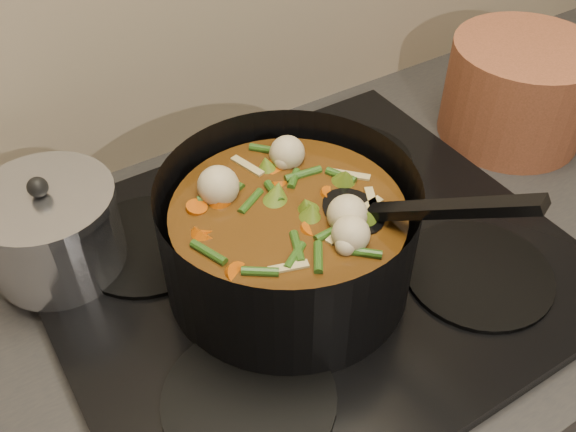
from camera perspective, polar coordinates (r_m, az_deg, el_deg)
stovetop at (r=0.81m, az=1.88°, el=-4.32°), size 0.62×0.54×0.03m
stockpot at (r=0.73m, az=0.05°, el=-1.92°), size 0.34×0.38×0.21m
saucepan at (r=0.81m, az=-20.20°, el=-1.17°), size 0.16×0.16×0.13m
terracotta_crock at (r=1.06m, az=19.73°, el=10.41°), size 0.23×0.23×0.15m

